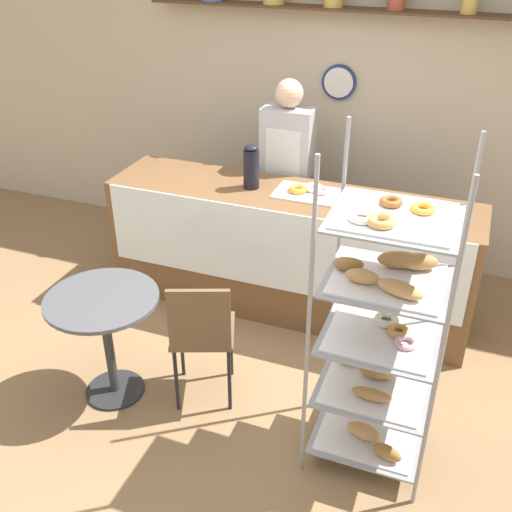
# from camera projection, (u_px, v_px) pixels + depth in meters

# --- Properties ---
(ground_plane) EXTENTS (14.00, 14.00, 0.00)m
(ground_plane) POSITION_uv_depth(u_px,v_px,m) (236.00, 391.00, 3.89)
(ground_plane) COLOR olive
(back_wall) EXTENTS (10.00, 0.30, 2.70)m
(back_wall) POSITION_uv_depth(u_px,v_px,m) (332.00, 99.00, 4.94)
(back_wall) COLOR beige
(back_wall) RESTS_ON ground_plane
(display_counter) EXTENTS (2.72, 0.64, 0.96)m
(display_counter) POSITION_uv_depth(u_px,v_px,m) (289.00, 252.00, 4.52)
(display_counter) COLOR brown
(display_counter) RESTS_ON ground_plane
(pastry_rack) EXTENTS (0.64, 0.57, 1.85)m
(pastry_rack) POSITION_uv_depth(u_px,v_px,m) (381.00, 332.00, 3.07)
(pastry_rack) COLOR gray
(pastry_rack) RESTS_ON ground_plane
(person_worker) EXTENTS (0.40, 0.23, 1.65)m
(person_worker) POSITION_uv_depth(u_px,v_px,m) (287.00, 173.00, 4.75)
(person_worker) COLOR #282833
(person_worker) RESTS_ON ground_plane
(cafe_table) EXTENTS (0.68, 0.68, 0.73)m
(cafe_table) POSITION_uv_depth(u_px,v_px,m) (105.00, 322.00, 3.62)
(cafe_table) COLOR #262628
(cafe_table) RESTS_ON ground_plane
(cafe_chair) EXTENTS (0.49, 0.49, 0.90)m
(cafe_chair) POSITION_uv_depth(u_px,v_px,m) (201.00, 330.00, 3.55)
(cafe_chair) COLOR black
(cafe_chair) RESTS_ON ground_plane
(coffee_carafe) EXTENTS (0.12, 0.12, 0.33)m
(coffee_carafe) POSITION_uv_depth(u_px,v_px,m) (251.00, 167.00, 4.30)
(coffee_carafe) COLOR black
(coffee_carafe) RESTS_ON display_counter
(donut_tray_counter) EXTENTS (0.45, 0.32, 0.05)m
(donut_tray_counter) POSITION_uv_depth(u_px,v_px,m) (308.00, 191.00, 4.27)
(donut_tray_counter) COLOR white
(donut_tray_counter) RESTS_ON display_counter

